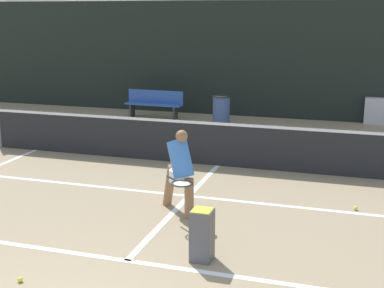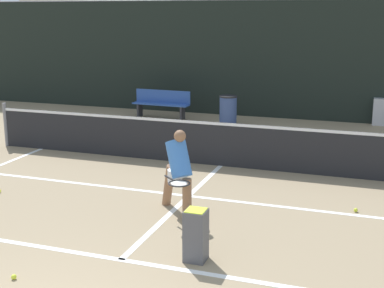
{
  "view_description": "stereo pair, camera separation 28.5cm",
  "coord_description": "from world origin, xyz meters",
  "views": [
    {
      "loc": [
        2.76,
        -3.57,
        3.2
      ],
      "look_at": [
        0.04,
        5.16,
        0.95
      ],
      "focal_mm": 50.0,
      "sensor_mm": 36.0,
      "label": 1
    },
    {
      "loc": [
        3.03,
        -3.49,
        3.2
      ],
      "look_at": [
        0.04,
        5.16,
        0.95
      ],
      "focal_mm": 50.0,
      "sensor_mm": 36.0,
      "label": 2
    }
  ],
  "objects": [
    {
      "name": "court_baseline_near",
      "position": [
        0.0,
        2.38,
        0.0
      ],
      "size": [
        11.0,
        0.1,
        0.01
      ],
      "primitive_type": "cube",
      "color": "white",
      "rests_on": "ground"
    },
    {
      "name": "court_service_line",
      "position": [
        0.0,
        5.08,
        0.0
      ],
      "size": [
        8.25,
        0.1,
        0.01
      ],
      "primitive_type": "cube",
      "color": "white",
      "rests_on": "ground"
    },
    {
      "name": "court_center_mark",
      "position": [
        0.0,
        4.77,
        0.0
      ],
      "size": [
        0.1,
        4.78,
        0.01
      ],
      "primitive_type": "cube",
      "color": "white",
      "rests_on": "ground"
    },
    {
      "name": "net",
      "position": [
        0.0,
        7.16,
        0.51
      ],
      "size": [
        11.09,
        0.09,
        1.07
      ],
      "color": "slate",
      "rests_on": "ground"
    },
    {
      "name": "fence_back",
      "position": [
        0.0,
        12.96,
        1.8
      ],
      "size": [
        24.0,
        0.06,
        3.61
      ],
      "color": "black",
      "rests_on": "ground"
    },
    {
      "name": "player_practicing",
      "position": [
        0.11,
        4.26,
        0.75
      ],
      "size": [
        0.88,
        1.12,
        1.41
      ],
      "rotation": [
        0.0,
        0.0,
        -0.7
      ],
      "color": "#8C6042",
      "rests_on": "ground"
    },
    {
      "name": "tennis_ball_scattered_2",
      "position": [
        -1.01,
        1.47,
        0.03
      ],
      "size": [
        0.07,
        0.07,
        0.07
      ],
      "primitive_type": "sphere",
      "color": "#D1E033",
      "rests_on": "ground"
    },
    {
      "name": "tennis_ball_scattered_4",
      "position": [
        2.87,
        5.25,
        0.03
      ],
      "size": [
        0.07,
        0.07,
        0.07
      ],
      "primitive_type": "sphere",
      "color": "#D1E033",
      "rests_on": "ground"
    },
    {
      "name": "tennis_ball_scattered_7",
      "position": [
        0.87,
        3.12,
        0.03
      ],
      "size": [
        0.07,
        0.07,
        0.07
      ],
      "primitive_type": "sphere",
      "color": "#D1E033",
      "rests_on": "ground"
    },
    {
      "name": "tennis_ball_scattered_9",
      "position": [
        0.82,
        3.32,
        0.03
      ],
      "size": [
        0.07,
        0.07,
        0.07
      ],
      "primitive_type": "sphere",
      "color": "#D1E033",
      "rests_on": "ground"
    },
    {
      "name": "ball_hopper",
      "position": [
        0.94,
        2.71,
        0.37
      ],
      "size": [
        0.28,
        0.28,
        0.71
      ],
      "color": "#4C4C51",
      "rests_on": "ground"
    },
    {
      "name": "courtside_bench",
      "position": [
        -3.26,
        11.77,
        0.48
      ],
      "size": [
        1.84,
        0.45,
        0.86
      ],
      "rotation": [
        0.0,
        0.0,
        -0.04
      ],
      "color": "#2D519E",
      "rests_on": "ground"
    },
    {
      "name": "trash_bin",
      "position": [
        -1.03,
        11.47,
        0.43
      ],
      "size": [
        0.53,
        0.53,
        0.85
      ],
      "color": "#384C7F",
      "rests_on": "ground"
    },
    {
      "name": "building_far",
      "position": [
        0.0,
        26.12,
        2.87
      ],
      "size": [
        36.0,
        2.4,
        5.75
      ],
      "primitive_type": "cube",
      "color": "#B2ADA3",
      "rests_on": "ground"
    }
  ]
}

